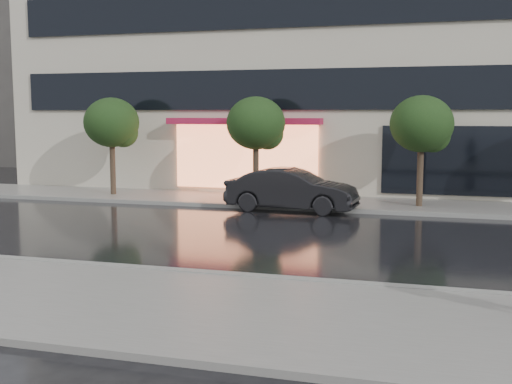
% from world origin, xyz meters
% --- Properties ---
extents(ground, '(120.00, 120.00, 0.00)m').
position_xyz_m(ground, '(0.00, 0.00, 0.00)').
color(ground, black).
rests_on(ground, ground).
extents(sidewalk_near, '(60.00, 4.50, 0.12)m').
position_xyz_m(sidewalk_near, '(0.00, -3.25, 0.06)').
color(sidewalk_near, slate).
rests_on(sidewalk_near, ground).
extents(sidewalk_far, '(60.00, 3.50, 0.12)m').
position_xyz_m(sidewalk_far, '(0.00, 10.25, 0.06)').
color(sidewalk_far, slate).
rests_on(sidewalk_far, ground).
extents(curb_near, '(60.00, 0.25, 0.14)m').
position_xyz_m(curb_near, '(0.00, -1.00, 0.07)').
color(curb_near, gray).
rests_on(curb_near, ground).
extents(curb_far, '(60.00, 0.25, 0.14)m').
position_xyz_m(curb_far, '(0.00, 8.50, 0.07)').
color(curb_far, gray).
rests_on(curb_far, ground).
extents(tree_far_west, '(2.20, 2.20, 3.99)m').
position_xyz_m(tree_far_west, '(-8.94, 10.03, 2.92)').
color(tree_far_west, '#33261C').
rests_on(tree_far_west, ground).
extents(tree_mid_west, '(2.20, 2.20, 3.99)m').
position_xyz_m(tree_mid_west, '(-2.94, 10.03, 2.92)').
color(tree_mid_west, '#33261C').
rests_on(tree_mid_west, ground).
extents(tree_mid_east, '(2.20, 2.20, 3.99)m').
position_xyz_m(tree_mid_east, '(3.06, 10.03, 2.92)').
color(tree_mid_east, '#33261C').
rests_on(tree_mid_east, ground).
extents(parked_car, '(4.58, 1.84, 1.48)m').
position_xyz_m(parked_car, '(-1.22, 8.30, 0.74)').
color(parked_car, black).
rests_on(parked_car, ground).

